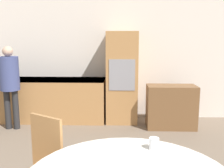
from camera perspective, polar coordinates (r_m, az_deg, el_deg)
name	(u,v)px	position (r m, az deg, el deg)	size (l,w,h in m)	color
wall_back	(112,57)	(5.36, 0.03, 6.08)	(7.16, 0.05, 2.60)	silver
kitchen_counter	(43,99)	(5.38, -15.58, -3.35)	(2.58, 0.60, 0.88)	#AD7A47
oven_unit	(122,78)	(5.06, 2.26, 1.48)	(0.62, 0.59, 1.83)	#AD7A47
sideboard	(171,107)	(4.90, 13.34, -5.08)	(0.92, 0.45, 0.82)	brown
chair_far_left	(40,166)	(2.44, -16.09, -17.56)	(0.55, 0.55, 0.99)	#AD7A47
person_standing	(10,79)	(4.97, -22.37, 1.10)	(0.35, 0.35, 1.56)	#262628
cup	(154,144)	(2.13, 9.59, -13.29)	(0.08, 0.08, 0.10)	silver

